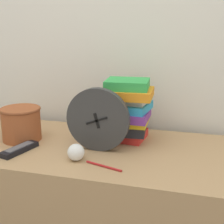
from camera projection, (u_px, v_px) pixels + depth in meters
wall_back at (109, 24)px, 1.51m from camera, size 6.00×0.04×2.40m
desk at (88, 218)px, 1.41m from camera, size 1.26×0.57×0.71m
desk_clock at (98, 120)px, 1.24m from camera, size 0.26×0.03×0.26m
book_stack at (126, 110)px, 1.36m from camera, size 0.24×0.20×0.27m
basket at (21, 123)px, 1.37m from camera, size 0.18×0.18×0.15m
tv_remote at (19, 149)px, 1.25m from camera, size 0.09×0.18×0.02m
crumpled_paper_ball at (76, 152)px, 1.17m from camera, size 0.06×0.06×0.06m
pen at (104, 166)px, 1.12m from camera, size 0.15×0.05×0.01m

